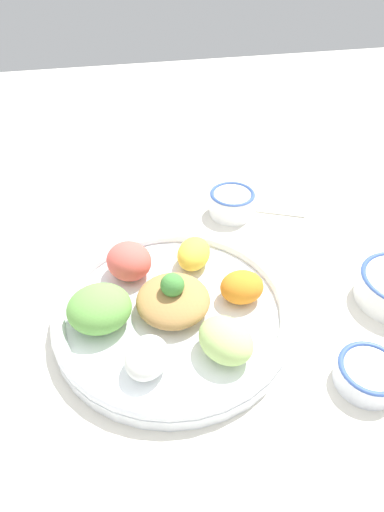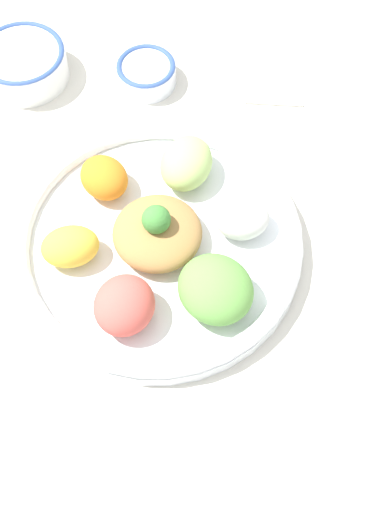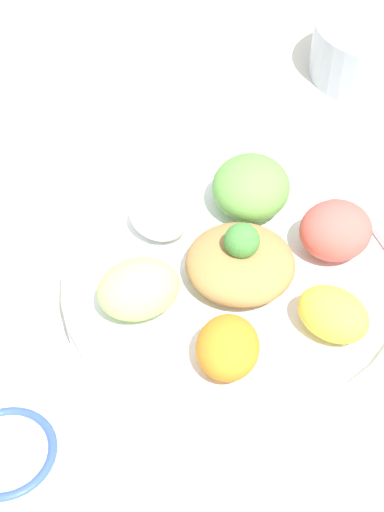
{
  "view_description": "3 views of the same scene",
  "coord_description": "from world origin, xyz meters",
  "px_view_note": "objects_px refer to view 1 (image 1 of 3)",
  "views": [
    {
      "loc": [
        -0.02,
        -0.37,
        0.48
      ],
      "look_at": [
        0.07,
        0.08,
        0.08
      ],
      "focal_mm": 30.0,
      "sensor_mm": 36.0,
      "label": 1
    },
    {
      "loc": [
        -0.31,
        0.27,
        0.74
      ],
      "look_at": [
        -0.01,
        0.02,
        0.03
      ],
      "focal_mm": 50.0,
      "sensor_mm": 36.0,
      "label": 2
    },
    {
      "loc": [
        0.49,
        0.07,
        0.53
      ],
      "look_at": [
        0.04,
        -0.01,
        0.04
      ],
      "focal_mm": 50.0,
      "sensor_mm": 36.0,
      "label": 3
    }
  ],
  "objects_px": {
    "serving_spoon_main": "(304,215)",
    "rice_bowl_blue": "(369,373)",
    "sauce_bowl_dark": "(232,202)",
    "salad_platter": "(171,308)"
  },
  "relations": [
    {
      "from": "rice_bowl_blue",
      "to": "sauce_bowl_dark",
      "type": "height_order",
      "value": "sauce_bowl_dark"
    },
    {
      "from": "sauce_bowl_dark",
      "to": "serving_spoon_main",
      "type": "relative_size",
      "value": 0.6
    },
    {
      "from": "rice_bowl_blue",
      "to": "serving_spoon_main",
      "type": "relative_size",
      "value": 0.57
    },
    {
      "from": "serving_spoon_main",
      "to": "rice_bowl_blue",
      "type": "bearing_deg",
      "value": 103.0
    },
    {
      "from": "sauce_bowl_dark",
      "to": "serving_spoon_main",
      "type": "height_order",
      "value": "sauce_bowl_dark"
    },
    {
      "from": "salad_platter",
      "to": "rice_bowl_blue",
      "type": "bearing_deg",
      "value": -34.01
    },
    {
      "from": "salad_platter",
      "to": "serving_spoon_main",
      "type": "distance_m",
      "value": 0.35
    },
    {
      "from": "salad_platter",
      "to": "sauce_bowl_dark",
      "type": "xyz_separation_m",
      "value": [
        0.16,
        0.24,
        0.0
      ]
    },
    {
      "from": "sauce_bowl_dark",
      "to": "rice_bowl_blue",
      "type": "bearing_deg",
      "value": -79.99
    },
    {
      "from": "rice_bowl_blue",
      "to": "serving_spoon_main",
      "type": "height_order",
      "value": "rice_bowl_blue"
    }
  ]
}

